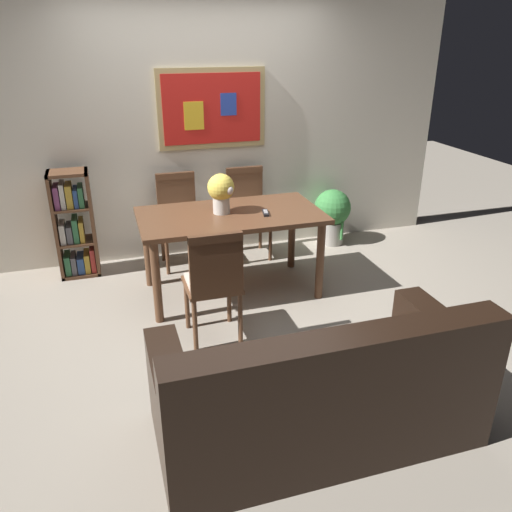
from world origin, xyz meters
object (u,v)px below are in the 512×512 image
Objects in this scene: dining_chair_far_right at (247,205)px; dining_chair_far_left at (179,212)px; flower_vase at (221,191)px; bookshelf at (74,227)px; dining_table at (231,224)px; tv_remote at (266,213)px; potted_ivy at (332,214)px; dining_chair_near_left at (214,277)px; leather_couch at (318,393)px.

dining_chair_far_left is at bearing -178.09° from dining_chair_far_right.
flower_vase is (0.27, -0.75, 0.41)m from dining_chair_far_left.
bookshelf reaches higher than dining_chair_far_left.
dining_table is 0.32m from tv_remote.
potted_ivy is 1.73m from flower_vase.
dining_chair_far_left is at bearing 90.35° from dining_chair_near_left.
tv_remote is (0.28, 1.81, 0.45)m from leather_couch.
potted_ivy is 3.78× the size of tv_remote.
tv_remote is at bearing 81.34° from leather_couch.
dining_chair_far_right is at bearing 83.76° from tv_remote.
dining_chair_near_left is 1.71m from dining_chair_far_right.
dining_chair_near_left is 0.93m from flower_vase.
flower_vase is (-0.07, 1.95, 0.63)m from leather_couch.
dining_chair_far_right is (0.71, 0.02, 0.00)m from dining_chair_far_left.
dining_chair_far_left is at bearing 109.55° from flower_vase.
bookshelf is 2.99× the size of flower_vase.
potted_ivy is at bearing 0.38° from bookshelf.
dining_chair_near_left is at bearing -136.84° from potted_ivy.
dining_table is 0.87× the size of leather_couch.
potted_ivy is (2.67, 0.02, -0.14)m from bookshelf.
leather_couch is 3.05m from potted_ivy.
dining_chair_far_right reaches higher than potted_ivy.
dining_table is at bearing -22.48° from flower_vase.
dining_table is at bearing -30.90° from bookshelf.
potted_ivy is at bearing 28.78° from flower_vase.
dining_chair_far_left is 1.00× the size of dining_chair_far_right.
leather_couch is at bearing -116.26° from potted_ivy.
dining_chair_near_left is 0.51× the size of leather_couch.
bookshelf is 1.67× the size of potted_ivy.
tv_remote is at bearing -21.15° from dining_table.
leather_couch reaches higher than tv_remote.
flower_vase is at bearing 158.58° from tv_remote.
dining_chair_far_left is 0.89× the size of bookshelf.
dining_table is at bearing -149.06° from potted_ivy.
leather_couch is 1.89m from tv_remote.
dining_chair_near_left is 0.89× the size of bookshelf.
flower_vase is at bearing -70.45° from dining_chair_far_left.
dining_chair_far_left is 0.89m from flower_vase.
dining_chair_far_left reaches higher than tv_remote.
dining_chair_near_left is 2.31m from potted_ivy.
dining_chair_far_left is at bearing 113.38° from dining_table.
dining_chair_far_left reaches higher than dining_table.
flower_vase is (-0.07, 0.03, 0.29)m from dining_table.
flower_vase is (-0.45, -0.77, 0.41)m from dining_chair_far_right.
potted_ivy is at bearing 30.94° from dining_table.
dining_table is 1.53× the size of bookshelf.
dining_chair_far_right is 0.98m from flower_vase.
dining_table is 4.59× the size of flower_vase.
flower_vase reaches higher than dining_chair_far_right.
leather_couch reaches higher than potted_ivy.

